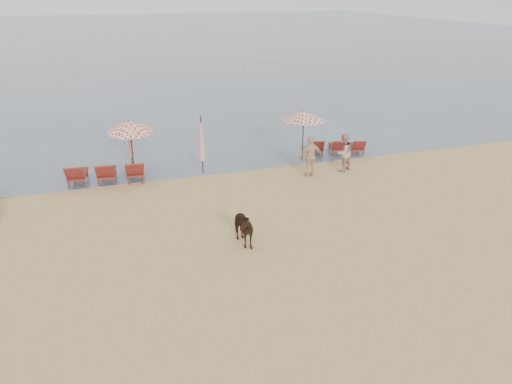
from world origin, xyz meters
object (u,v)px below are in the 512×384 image
lounger_cluster_left (106,172)px  umbrella_open_left_b (130,126)px  umbrella_closed_right (202,138)px  beachgoer_right_a (343,152)px  cow (241,227)px  lounger_cluster_right (337,146)px  umbrella_open_right (304,116)px  umbrella_closed_left (130,140)px  beachgoer_right_b (311,156)px

lounger_cluster_left → umbrella_open_left_b: umbrella_open_left_b is taller
umbrella_closed_right → beachgoer_right_a: size_ratio=1.53×
umbrella_open_left_b → cow: size_ratio=1.76×
umbrella_closed_right → cow: umbrella_closed_right is taller
lounger_cluster_left → umbrella_open_left_b: 2.21m
lounger_cluster_right → umbrella_open_right: bearing=-150.9°
umbrella_open_left_b → umbrella_open_right: bearing=18.0°
umbrella_open_left_b → umbrella_closed_left: (-0.00, 0.86, -0.87)m
umbrella_open_left_b → cow: (2.60, -7.72, -1.58)m
lounger_cluster_right → umbrella_open_left_b: umbrella_open_left_b is taller
umbrella_open_left_b → beachgoer_right_a: bearing=7.2°
lounger_cluster_left → lounger_cluster_right: bearing=9.4°
umbrella_closed_right → beachgoer_right_b: 4.78m
umbrella_open_right → umbrella_closed_right: 4.91m
umbrella_closed_left → cow: umbrella_closed_left is taller
umbrella_closed_right → beachgoer_right_a: 6.30m
lounger_cluster_right → beachgoer_right_a: size_ratio=1.72×
umbrella_open_right → umbrella_closed_left: umbrella_open_right is taller
umbrella_open_right → umbrella_closed_right: (-4.87, -0.21, -0.58)m
lounger_cluster_right → umbrella_closed_left: size_ratio=1.39×
cow → beachgoer_right_b: size_ratio=0.79×
lounger_cluster_left → umbrella_closed_right: bearing=4.7°
umbrella_open_right → lounger_cluster_left: bearing=169.5°
umbrella_closed_right → beachgoer_right_b: bearing=-22.6°
lounger_cluster_left → beachgoer_right_b: 8.71m
umbrella_closed_right → beachgoer_right_a: bearing=-15.1°
umbrella_open_right → umbrella_closed_left: (-7.78, 1.55, -0.89)m
lounger_cluster_right → beachgoer_right_a: beachgoer_right_a is taller
umbrella_closed_right → beachgoer_right_b: (4.36, -1.82, -0.71)m
umbrella_closed_left → umbrella_closed_right: size_ratio=0.81×
umbrella_closed_left → cow: bearing=-73.1°
umbrella_open_right → beachgoer_right_b: umbrella_open_right is taller
umbrella_open_right → umbrella_closed_right: umbrella_closed_right is taller
umbrella_open_right → cow: bearing=-137.1°
lounger_cluster_left → cow: bearing=-54.3°
beachgoer_right_a → lounger_cluster_left: bearing=-34.8°
umbrella_open_right → beachgoer_right_b: size_ratio=1.35×
umbrella_closed_right → umbrella_closed_left: bearing=148.8°
lounger_cluster_left → umbrella_closed_right: (4.10, -0.18, 1.14)m
beachgoer_right_a → beachgoer_right_b: (-1.68, -0.19, 0.05)m
umbrella_open_left_b → beachgoer_right_a: (8.95, -2.53, -1.33)m
beachgoer_right_b → cow: bearing=44.0°
lounger_cluster_left → umbrella_closed_left: size_ratio=1.54×
umbrella_closed_left → beachgoer_right_a: umbrella_closed_left is taller
lounger_cluster_right → umbrella_open_left_b: (-9.79, 0.29, 1.79)m
umbrella_closed_right → lounger_cluster_left: bearing=177.5°
umbrella_open_left_b → umbrella_open_right: size_ratio=1.03×
lounger_cluster_right → umbrella_closed_left: bearing=-168.9°
lounger_cluster_left → umbrella_closed_left: bearing=60.0°
umbrella_open_left_b → lounger_cluster_left: bearing=-125.9°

